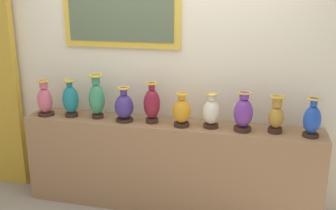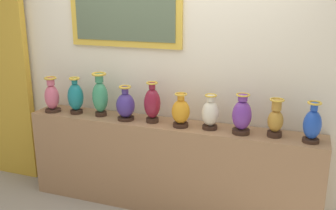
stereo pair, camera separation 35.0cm
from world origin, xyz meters
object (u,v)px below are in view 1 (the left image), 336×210
at_px(vase_teal, 71,100).
at_px(vase_jade, 97,98).
at_px(vase_sapphire, 312,120).
at_px(vase_indigo, 124,107).
at_px(vase_violet, 243,113).
at_px(vase_rose, 45,100).
at_px(vase_ochre, 276,116).
at_px(vase_burgundy, 152,104).
at_px(vase_ivory, 211,112).
at_px(vase_amber, 182,111).

xyz_separation_m(vase_teal, vase_jade, (0.27, 0.02, 0.03)).
height_order(vase_teal, vase_sapphire, vase_teal).
relative_size(vase_indigo, vase_violet, 0.94).
bearing_deg(vase_jade, vase_teal, -176.33).
xyz_separation_m(vase_jade, vase_violet, (1.38, -0.03, -0.04)).
relative_size(vase_rose, vase_ochre, 1.09).
bearing_deg(vase_burgundy, vase_violet, -1.58).
distance_m(vase_jade, vase_sapphire, 1.94).
bearing_deg(vase_ivory, vase_violet, -5.08).
bearing_deg(vase_jade, vase_violet, -1.24).
relative_size(vase_rose, vase_ivory, 1.14).
bearing_deg(vase_teal, vase_rose, -174.67).
height_order(vase_amber, vase_violet, vase_violet).
height_order(vase_rose, vase_jade, vase_jade).
height_order(vase_burgundy, vase_violet, vase_burgundy).
relative_size(vase_burgundy, vase_violet, 1.09).
relative_size(vase_jade, vase_indigo, 1.30).
bearing_deg(vase_teal, vase_indigo, -1.20).
bearing_deg(vase_sapphire, vase_teal, 179.47).
xyz_separation_m(vase_rose, vase_jade, (0.53, 0.04, 0.05)).
bearing_deg(vase_indigo, vase_ochre, 1.03).
distance_m(vase_ochre, vase_sapphire, 0.29).
height_order(vase_burgundy, vase_amber, vase_burgundy).
height_order(vase_rose, vase_teal, vase_teal).
distance_m(vase_teal, vase_ochre, 1.92).
bearing_deg(vase_burgundy, vase_ivory, 0.21).
bearing_deg(vase_ivory, vase_burgundy, -179.79).
bearing_deg(vase_ivory, vase_ochre, 0.10).
height_order(vase_rose, vase_amber, vase_rose).
xyz_separation_m(vase_jade, vase_burgundy, (0.55, -0.01, -0.03)).
relative_size(vase_jade, vase_ivory, 1.37).
relative_size(vase_rose, vase_sapphire, 1.05).
distance_m(vase_violet, vase_ochre, 0.28).
height_order(vase_rose, vase_violet, vase_rose).
distance_m(vase_amber, vase_sapphire, 1.11).
bearing_deg(vase_rose, vase_amber, 0.17).
bearing_deg(vase_rose, vase_jade, 4.49).
bearing_deg(vase_jade, vase_ochre, -0.14).
distance_m(vase_violet, vase_sapphire, 0.56).
relative_size(vase_jade, vase_ochre, 1.31).
xyz_separation_m(vase_rose, vase_amber, (1.37, 0.00, -0.02)).
relative_size(vase_teal, vase_indigo, 1.12).
height_order(vase_indigo, vase_ochre, vase_indigo).
relative_size(vase_rose, vase_indigo, 1.08).
height_order(vase_amber, vase_ochre, vase_ochre).
distance_m(vase_rose, vase_ivory, 1.63).
relative_size(vase_indigo, vase_ochre, 1.01).
relative_size(vase_ivory, vase_ochre, 0.96).
bearing_deg(vase_sapphire, vase_jade, 178.89).
distance_m(vase_rose, vase_sapphire, 2.47).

